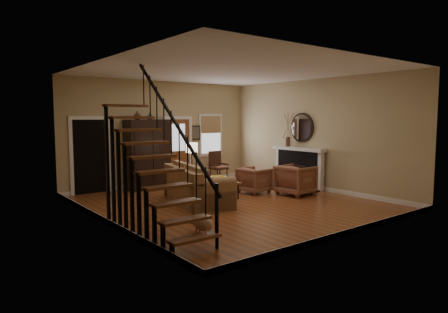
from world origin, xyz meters
TOP-DOWN VIEW (x-y plane):
  - room at (-0.41, 1.76)m, footprint 7.00×7.33m
  - staircase at (-2.78, -1.30)m, footprint 0.94×2.80m
  - fireplace at (3.13, 0.50)m, footprint 0.33×1.95m
  - armoire at (-0.70, 3.15)m, footprint 1.30×0.60m
  - vase_a at (-1.05, 3.05)m, footprint 0.24×0.24m
  - vase_b at (-0.65, 3.05)m, footprint 0.20×0.20m
  - sofa at (-0.63, 0.56)m, footprint 1.59×2.61m
  - coffee_table at (0.28, 0.81)m, footprint 0.88×1.27m
  - bowl at (0.33, 0.96)m, footprint 0.40×0.40m
  - books at (0.16, 0.51)m, footprint 0.21×0.29m
  - armchair_left at (2.13, -0.25)m, footprint 0.99×0.97m
  - armchair_right at (1.42, 0.67)m, footprint 0.87×0.85m
  - floor_lamp at (-0.12, 1.59)m, footprint 0.42×0.42m
  - side_chair at (1.85, 2.95)m, footprint 0.54×0.54m
  - dog at (-2.05, -1.74)m, footprint 0.40×0.51m

SIDE VIEW (x-z plane):
  - dog at x=-2.05m, z-range 0.00..0.32m
  - coffee_table at x=0.28m, z-range 0.00..0.45m
  - armchair_right at x=1.42m, z-range 0.00..0.74m
  - armchair_left at x=2.13m, z-range 0.00..0.84m
  - sofa at x=-0.63m, z-range 0.00..0.91m
  - books at x=0.16m, z-range 0.45..0.50m
  - bowl at x=0.33m, z-range 0.45..0.55m
  - side_chair at x=1.85m, z-range 0.00..1.02m
  - floor_lamp at x=-0.12m, z-range 0.00..1.46m
  - fireplace at x=3.13m, z-range -0.41..1.89m
  - armoire at x=-0.70m, z-range 0.00..2.10m
  - room at x=-0.41m, z-range -0.14..3.16m
  - staircase at x=-2.78m, z-range 0.00..3.20m
  - vase_b at x=-0.65m, z-range 2.10..2.31m
  - vase_a at x=-1.05m, z-range 2.10..2.35m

